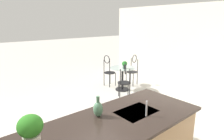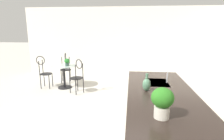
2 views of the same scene
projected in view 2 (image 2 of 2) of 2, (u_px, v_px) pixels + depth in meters
The scene contains 11 objects.
ground_plane at pixel (110, 131), 3.49m from camera, with size 40.00×40.00×0.00m, color beige.
wall_left_window at pixel (122, 42), 7.31m from camera, with size 0.12×7.80×2.70m, color silver.
kitchen_island at pixel (160, 119), 3.01m from camera, with size 2.80×1.06×0.92m.
bistro_table at pixel (64, 74), 5.93m from camera, with size 0.80×0.80×0.74m.
chair_near_window at pixel (44, 70), 5.92m from camera, with size 0.40×0.49×1.04m.
chair_by_island at pixel (77, 75), 5.39m from camera, with size 0.53×0.53×1.04m.
chair_toward_desk at pixel (66, 66), 6.56m from camera, with size 0.52×0.46×1.04m.
sink_faucet at pixel (167, 77), 3.39m from camera, with size 0.02×0.02×0.22m, color #B2B5BA.
potted_plant_on_table at pixel (67, 62), 5.78m from camera, with size 0.17×0.17×0.23m.
potted_plant_counter_far at pixel (162, 101), 2.05m from camera, with size 0.25×0.25×0.35m.
vase_on_counter at pixel (147, 84), 2.95m from camera, with size 0.13×0.13×0.29m.
Camera 2 is at (3.12, 0.36, 1.92)m, focal length 29.59 mm.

